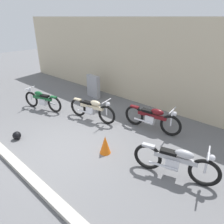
% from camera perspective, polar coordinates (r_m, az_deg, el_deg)
% --- Properties ---
extents(ground_plane, '(40.00, 40.00, 0.00)m').
position_cam_1_polar(ground_plane, '(6.47, -12.64, -9.65)').
color(ground_plane, slate).
extents(building_wall, '(18.00, 0.30, 3.59)m').
position_cam_1_polar(building_wall, '(8.93, 11.20, 12.68)').
color(building_wall, beige).
rests_on(building_wall, ground_plane).
extents(curb_strip, '(18.00, 0.24, 0.12)m').
position_cam_1_polar(curb_strip, '(5.95, -23.66, -14.12)').
color(curb_strip, '#B7B2A8').
rests_on(curb_strip, ground_plane).
extents(stone_marker, '(0.80, 0.27, 1.07)m').
position_cam_1_polar(stone_marker, '(10.11, -5.13, 7.03)').
color(stone_marker, '#9E9EA3').
rests_on(stone_marker, ground_plane).
extents(helmet, '(0.26, 0.26, 0.26)m').
position_cam_1_polar(helmet, '(7.34, -24.66, -5.87)').
color(helmet, black).
rests_on(helmet, ground_plane).
extents(traffic_cone, '(0.32, 0.32, 0.55)m').
position_cam_1_polar(traffic_cone, '(5.98, -1.89, -8.94)').
color(traffic_cone, orange).
rests_on(traffic_cone, ground_plane).
extents(motorcycle_maroon, '(2.07, 0.61, 0.93)m').
position_cam_1_polar(motorcycle_maroon, '(7.19, 10.95, -1.67)').
color(motorcycle_maroon, black).
rests_on(motorcycle_maroon, ground_plane).
extents(motorcycle_cream, '(2.02, 0.67, 0.92)m').
position_cam_1_polar(motorcycle_cream, '(7.80, -5.48, 0.81)').
color(motorcycle_cream, black).
rests_on(motorcycle_cream, ground_plane).
extents(motorcycle_silver, '(2.00, 0.79, 0.92)m').
position_cam_1_polar(motorcycle_silver, '(5.30, 17.05, -12.92)').
color(motorcycle_silver, black).
rests_on(motorcycle_silver, ground_plane).
extents(motorcycle_green, '(1.91, 0.74, 0.88)m').
position_cam_1_polar(motorcycle_green, '(9.16, -18.61, 3.15)').
color(motorcycle_green, black).
rests_on(motorcycle_green, ground_plane).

